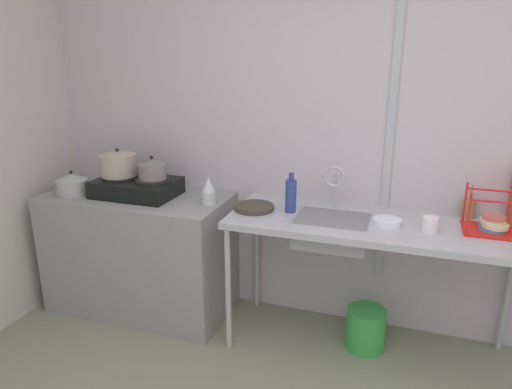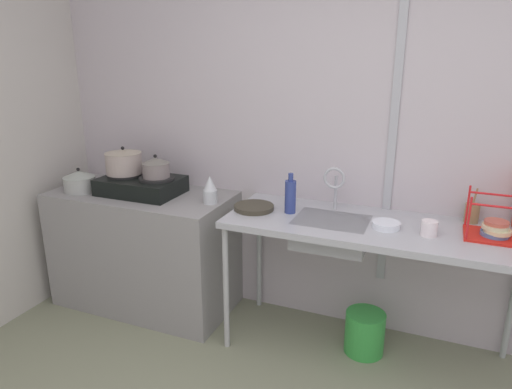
% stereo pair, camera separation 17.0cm
% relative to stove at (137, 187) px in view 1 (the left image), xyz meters
% --- Properties ---
extents(wall_back, '(5.51, 0.10, 2.49)m').
position_rel_stove_xyz_m(wall_back, '(1.60, 0.36, 0.32)').
color(wall_back, '#BCB2B8').
rests_on(wall_back, ground).
extents(wall_metal_strip, '(0.05, 0.01, 1.99)m').
position_rel_stove_xyz_m(wall_metal_strip, '(1.64, 0.31, 0.45)').
color(wall_metal_strip, '#A9AAB0').
extents(counter_concrete, '(1.28, 0.63, 0.86)m').
position_rel_stove_xyz_m(counter_concrete, '(-0.01, -0.00, -0.49)').
color(counter_concrete, gray).
rests_on(counter_concrete, ground).
extents(counter_sink, '(1.71, 0.63, 0.86)m').
position_rel_stove_xyz_m(counter_sink, '(1.60, -0.00, -0.12)').
color(counter_sink, '#A9AAB0').
rests_on(counter_sink, ground).
extents(stove, '(0.55, 0.37, 0.13)m').
position_rel_stove_xyz_m(stove, '(0.00, 0.00, 0.00)').
color(stove, black).
rests_on(stove, counter_concrete).
extents(pot_on_left_burner, '(0.25, 0.25, 0.19)m').
position_rel_stove_xyz_m(pot_on_left_burner, '(-0.13, -0.00, 0.15)').
color(pot_on_left_burner, '#A7968E').
rests_on(pot_on_left_burner, stove).
extents(pot_on_right_burner, '(0.19, 0.19, 0.16)m').
position_rel_stove_xyz_m(pot_on_right_burner, '(0.13, -0.00, 0.14)').
color(pot_on_right_burner, slate).
rests_on(pot_on_right_burner, stove).
extents(pot_beside_stove, '(0.22, 0.22, 0.17)m').
position_rel_stove_xyz_m(pot_beside_stove, '(-0.43, -0.13, 0.01)').
color(pot_beside_stove, '#9DA09B').
rests_on(pot_beside_stove, counter_concrete).
extents(percolator, '(0.09, 0.09, 0.18)m').
position_rel_stove_xyz_m(percolator, '(0.55, -0.01, 0.03)').
color(percolator, silver).
rests_on(percolator, counter_concrete).
extents(sink_basin, '(0.43, 0.33, 0.16)m').
position_rel_stove_xyz_m(sink_basin, '(1.36, -0.02, -0.14)').
color(sink_basin, '#A9AAB0').
rests_on(sink_basin, counter_sink).
extents(faucet, '(0.14, 0.08, 0.29)m').
position_rel_stove_xyz_m(faucet, '(1.33, 0.13, 0.13)').
color(faucet, '#A9AAB0').
rests_on(faucet, counter_sink).
extents(frying_pan, '(0.25, 0.25, 0.03)m').
position_rel_stove_xyz_m(frying_pan, '(0.86, -0.02, -0.05)').
color(frying_pan, '#3A3528').
rests_on(frying_pan, counter_sink).
extents(dish_rack, '(0.31, 0.24, 0.24)m').
position_rel_stove_xyz_m(dish_rack, '(2.23, 0.05, -0.02)').
color(dish_rack, red).
rests_on(dish_rack, counter_sink).
extents(cup_by_rack, '(0.09, 0.09, 0.08)m').
position_rel_stove_xyz_m(cup_by_rack, '(1.90, -0.06, -0.02)').
color(cup_by_rack, white).
rests_on(cup_by_rack, counter_sink).
extents(small_bowl_on_drainboard, '(0.16, 0.16, 0.04)m').
position_rel_stove_xyz_m(small_bowl_on_drainboard, '(1.68, -0.03, -0.04)').
color(small_bowl_on_drainboard, white).
rests_on(small_bowl_on_drainboard, counter_sink).
extents(bottle_by_sink, '(0.07, 0.07, 0.25)m').
position_rel_stove_xyz_m(bottle_by_sink, '(1.09, 0.01, 0.05)').
color(bottle_by_sink, navy).
rests_on(bottle_by_sink, counter_sink).
extents(utensil_jar, '(0.08, 0.08, 0.20)m').
position_rel_stove_xyz_m(utensil_jar, '(2.12, 0.25, -0.00)').
color(utensil_jar, '#947B50').
rests_on(utensil_jar, counter_sink).
extents(bucket_on_floor, '(0.24, 0.24, 0.27)m').
position_rel_stove_xyz_m(bucket_on_floor, '(1.60, 0.00, -0.78)').
color(bucket_on_floor, green).
rests_on(bucket_on_floor, ground).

